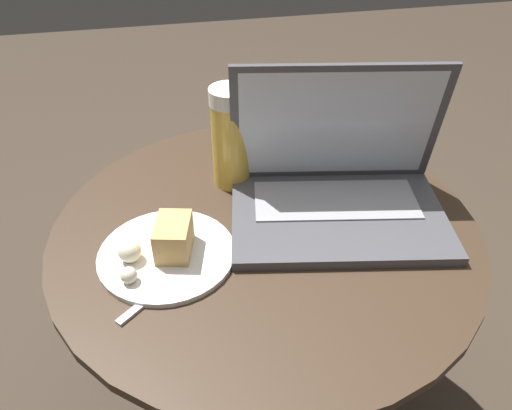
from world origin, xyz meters
name	(u,v)px	position (x,y,z in m)	size (l,w,h in m)	color
ground_plane	(263,406)	(0.00, 0.00, 0.00)	(6.00, 6.00, 0.00)	#382D23
table	(265,282)	(0.00, 0.00, 0.44)	(0.74, 0.74, 0.58)	#9E9EA3
laptop	(337,185)	(0.13, 0.02, 0.63)	(0.41, 0.31, 0.26)	#47474C
beer_glass	(231,138)	(-0.03, 0.14, 0.68)	(0.07, 0.07, 0.19)	gold
snack_plate	(166,249)	(-0.17, -0.05, 0.60)	(0.22, 0.22, 0.07)	silver
fork	(173,279)	(-0.17, -0.10, 0.58)	(0.15, 0.13, 0.00)	silver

